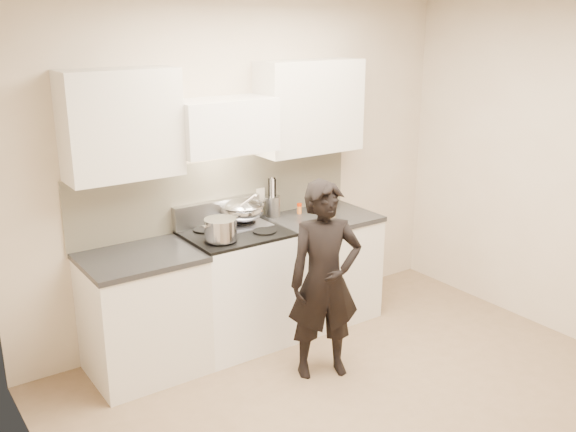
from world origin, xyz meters
The scene contains 11 objects.
ground_plane centered at (0.00, 0.00, 0.00)m, with size 4.00×4.00×0.00m, color #8A7055.
room_shell centered at (-0.06, 0.37, 1.60)m, with size 4.04×3.54×2.70m.
stove centered at (-0.30, 1.42, 0.47)m, with size 0.76×0.65×0.96m.
counter_right centered at (0.53, 1.43, 0.46)m, with size 0.92×0.67×0.92m.
counter_left centered at (-1.08, 1.43, 0.46)m, with size 0.82×0.67×0.92m.
wok centered at (-0.14, 1.57, 1.06)m, with size 0.36×0.44×0.29m.
stock_pot centered at (-0.50, 1.28, 1.04)m, with size 0.34×0.29×0.16m.
utensil_crock centered at (0.20, 1.65, 1.02)m, with size 0.12×0.12×0.33m.
spice_jar centered at (0.43, 1.59, 0.97)m, with size 0.04×0.04×0.09m.
oil_glass centered at (0.78, 1.57, 0.99)m, with size 0.07×0.07×0.13m.
person centered at (-0.01, 0.66, 0.73)m, with size 0.53×0.35×1.46m, color black.
Camera 1 is at (-2.63, -2.67, 2.53)m, focal length 40.00 mm.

